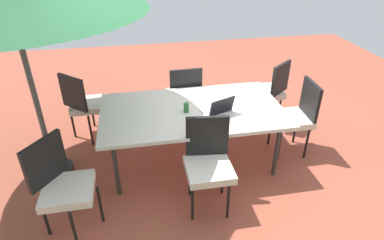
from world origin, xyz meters
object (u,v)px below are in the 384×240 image
(chair_southeast, at_px, (84,102))
(chair_northeast, at_px, (62,183))
(chair_southwest, at_px, (270,89))
(cup, at_px, (186,108))
(dining_table, at_px, (192,112))
(laptop, at_px, (218,109))
(chair_south, at_px, (184,94))
(chair_west, at_px, (296,114))
(chair_north, at_px, (208,161))

(chair_southeast, height_order, chair_northeast, same)
(chair_southeast, bearing_deg, chair_northeast, 131.49)
(chair_southwest, xyz_separation_m, cup, (1.37, 0.80, 0.25))
(dining_table, relative_size, laptop, 5.47)
(chair_south, xyz_separation_m, chair_west, (-1.30, 0.84, 0.00))
(chair_north, relative_size, laptop, 2.52)
(dining_table, height_order, chair_southwest, chair_southwest)
(chair_southwest, xyz_separation_m, chair_west, (-0.04, 0.77, 0.00))
(chair_southeast, bearing_deg, laptop, -167.16)
(chair_southwest, bearing_deg, chair_northeast, -7.77)
(dining_table, height_order, chair_southeast, chair_southeast)
(chair_south, bearing_deg, chair_southwest, 175.05)
(chair_northeast, xyz_separation_m, laptop, (-1.66, -0.69, 0.24))
(chair_northeast, xyz_separation_m, chair_north, (-1.41, -0.08, 0.00))
(laptop, bearing_deg, dining_table, -49.36)
(chair_southeast, relative_size, laptop, 2.52)
(dining_table, relative_size, chair_northeast, 2.17)
(chair_southeast, bearing_deg, chair_south, -136.33)
(dining_table, bearing_deg, chair_northeast, 31.18)
(dining_table, distance_m, chair_southwest, 1.50)
(dining_table, distance_m, chair_north, 0.77)
(chair_north, relative_size, chair_west, 1.00)
(chair_north, bearing_deg, dining_table, 98.51)
(chair_southwest, xyz_separation_m, laptop, (1.01, 0.89, 0.24))
(dining_table, height_order, chair_south, chair_south)
(chair_south, relative_size, chair_north, 1.00)
(chair_southwest, relative_size, cup, 8.80)
(dining_table, height_order, cup, cup)
(chair_north, bearing_deg, cup, 104.95)
(chair_southeast, relative_size, chair_southwest, 1.00)
(chair_southeast, height_order, chair_south, same)
(chair_north, bearing_deg, chair_southwest, 56.28)
(chair_northeast, relative_size, chair_west, 1.00)
(dining_table, height_order, chair_west, chair_west)
(chair_southeast, relative_size, chair_south, 1.00)
(dining_table, bearing_deg, chair_southwest, -149.99)
(chair_southwest, bearing_deg, chair_west, 54.90)
(chair_southwest, relative_size, chair_north, 1.00)
(chair_southeast, xyz_separation_m, laptop, (-1.61, 0.94, 0.24))
(chair_south, distance_m, chair_northeast, 2.17)
(chair_south, bearing_deg, chair_north, 87.71)
(dining_table, height_order, chair_northeast, chair_northeast)
(chair_west, distance_m, laptop, 1.09)
(chair_south, height_order, chair_northeast, same)
(chair_southwest, bearing_deg, chair_north, 11.53)
(chair_south, xyz_separation_m, chair_north, (0.01, 1.56, 0.00))
(chair_southeast, distance_m, chair_north, 2.06)
(chair_southwest, distance_m, chair_west, 0.77)
(chair_south, height_order, cup, chair_south)
(chair_northeast, xyz_separation_m, chair_southwest, (-2.67, -1.58, 0.00))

